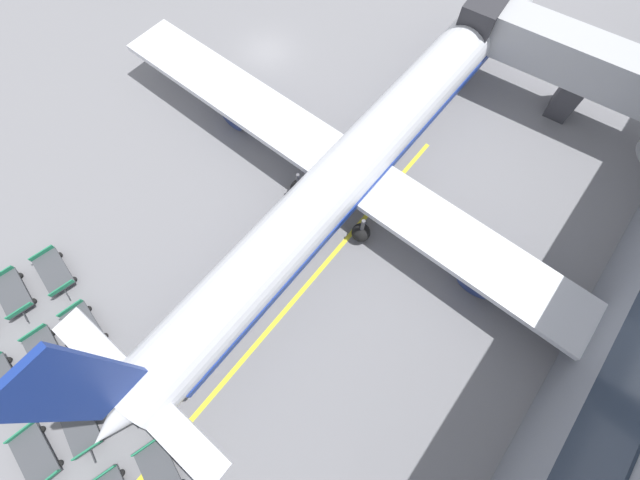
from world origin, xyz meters
The scene contains 13 objects.
ground_plane centered at (0.00, 0.00, 0.00)m, with size 500.00×500.00×0.00m, color gray.
jet_bridge centered at (23.79, 9.71, 3.69)m, with size 19.71×5.85×6.07m.
airplane centered at (13.69, -5.63, 3.01)m, with size 40.24×42.93×12.28m.
baggage_dolly_row_near_col_b centered at (6.05, -29.02, 0.48)m, with size 3.86×2.07×0.92m.
baggage_dolly_row_near_col_c centered at (10.65, -29.99, 0.48)m, with size 3.86×2.08×0.92m.
baggage_dolly_row_mid_a_col_a centered at (2.04, -25.61, 0.48)m, with size 3.86×2.17×0.92m.
baggage_dolly_row_mid_a_col_b centered at (6.68, -26.51, 0.48)m, with size 3.86×2.17×0.92m.
baggage_dolly_row_mid_a_col_c centered at (11.23, -27.58, 0.48)m, with size 3.85×2.38×0.92m.
baggage_dolly_row_mid_b_col_a centered at (2.83, -23.16, 0.48)m, with size 3.86×2.16×0.92m.
baggage_dolly_row_mid_b_col_b centered at (7.20, -24.20, 0.48)m, with size 3.86×2.13×0.92m.
baggage_dolly_row_mid_b_col_c centered at (11.64, -25.31, 0.48)m, with size 3.86×2.11×0.92m.
baggage_dolly_row_mid_b_col_d centered at (16.35, -26.39, 0.48)m, with size 3.85×2.38×0.92m.
stand_guidance_stripe centered at (15.72, -14.76, 0.00)m, with size 0.44×30.22×0.01m.
Camera 1 is at (20.98, -18.96, 23.86)m, focal length 22.00 mm.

